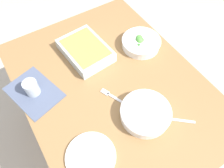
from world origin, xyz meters
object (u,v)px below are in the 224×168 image
(spoon_by_stew, at_px, (171,119))
(fork_on_table, at_px, (113,97))
(broccoli_bowl, at_px, (141,42))
(baking_dish, at_px, (85,50))
(drink_cup, at_px, (32,88))
(side_plate, at_px, (91,156))
(stew_bowl, at_px, (145,113))

(spoon_by_stew, bearing_deg, fork_on_table, -146.00)
(broccoli_bowl, xyz_separation_m, spoon_by_stew, (0.46, -0.16, -0.03))
(baking_dish, bearing_deg, drink_cup, -75.88)
(baking_dish, bearing_deg, side_plate, -26.24)
(spoon_by_stew, xyz_separation_m, fork_on_table, (-0.25, -0.17, -0.00))
(stew_bowl, xyz_separation_m, side_plate, (0.03, -0.31, -0.03))
(drink_cup, xyz_separation_m, spoon_by_stew, (0.49, 0.50, -0.03))
(baking_dish, distance_m, fork_on_table, 0.33)
(baking_dish, bearing_deg, broccoli_bowl, 69.26)
(stew_bowl, xyz_separation_m, baking_dish, (-0.50, -0.05, 0.00))
(side_plate, distance_m, spoon_by_stew, 0.41)
(fork_on_table, bearing_deg, broccoli_bowl, 123.26)
(side_plate, xyz_separation_m, spoon_by_stew, (0.05, 0.41, -0.00))
(side_plate, relative_size, spoon_by_stew, 1.51)
(spoon_by_stew, height_order, fork_on_table, spoon_by_stew)
(baking_dish, xyz_separation_m, spoon_by_stew, (0.58, 0.15, -0.03))
(side_plate, bearing_deg, fork_on_table, 129.63)
(side_plate, relative_size, fork_on_table, 1.30)
(side_plate, bearing_deg, stew_bowl, 95.89)
(stew_bowl, height_order, drink_cup, drink_cup)
(baking_dish, bearing_deg, spoon_by_stew, 14.31)
(broccoli_bowl, bearing_deg, stew_bowl, -33.67)
(drink_cup, bearing_deg, stew_bowl, 44.55)
(broccoli_bowl, xyz_separation_m, side_plate, (0.41, -0.57, -0.02))
(drink_cup, distance_m, fork_on_table, 0.41)
(baking_dish, xyz_separation_m, fork_on_table, (0.33, -0.02, -0.03))
(stew_bowl, relative_size, fork_on_table, 1.43)
(drink_cup, xyz_separation_m, fork_on_table, (0.24, 0.33, -0.04))
(spoon_by_stew, bearing_deg, stew_bowl, -130.48)
(broccoli_bowl, distance_m, side_plate, 0.70)
(stew_bowl, relative_size, side_plate, 1.10)
(drink_cup, xyz_separation_m, side_plate, (0.44, 0.09, -0.03))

